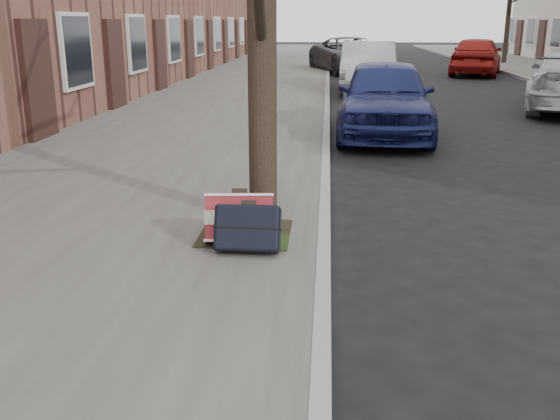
# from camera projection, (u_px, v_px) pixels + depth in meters

# --- Properties ---
(ground) EXTENTS (120.00, 120.00, 0.00)m
(ground) POSITION_uv_depth(u_px,v_px,m) (489.00, 307.00, 4.70)
(ground) COLOR black
(ground) RESTS_ON ground
(near_sidewalk) EXTENTS (5.00, 70.00, 0.12)m
(near_sidewalk) POSITION_uv_depth(u_px,v_px,m) (248.00, 88.00, 19.25)
(near_sidewalk) COLOR #67645D
(near_sidewalk) RESTS_ON ground
(dirt_patch) EXTENTS (0.85, 0.85, 0.02)m
(dirt_patch) POSITION_uv_depth(u_px,v_px,m) (245.00, 233.00, 5.95)
(dirt_patch) COLOR black
(dirt_patch) RESTS_ON near_sidewalk
(suitcase_red) EXTENTS (0.62, 0.37, 0.46)m
(suitcase_red) POSITION_uv_depth(u_px,v_px,m) (239.00, 219.00, 5.63)
(suitcase_red) COLOR maroon
(suitcase_red) RESTS_ON near_sidewalk
(suitcase_navy) EXTENTS (0.58, 0.34, 0.45)m
(suitcase_navy) POSITION_uv_depth(u_px,v_px,m) (248.00, 228.00, 5.42)
(suitcase_navy) COLOR black
(suitcase_navy) RESTS_ON near_sidewalk
(car_near_front) EXTENTS (1.91, 4.25, 1.42)m
(car_near_front) POSITION_uv_depth(u_px,v_px,m) (385.00, 97.00, 11.49)
(car_near_front) COLOR navy
(car_near_front) RESTS_ON ground
(car_near_mid) EXTENTS (1.77, 4.54, 1.47)m
(car_near_mid) POSITION_uv_depth(u_px,v_px,m) (368.00, 67.00, 18.68)
(car_near_mid) COLOR #B2B6BA
(car_near_mid) RESTS_ON ground
(car_near_back) EXTENTS (3.77, 5.59, 1.42)m
(car_near_back) POSITION_uv_depth(u_px,v_px,m) (351.00, 55.00, 25.44)
(car_near_back) COLOR #3F3E44
(car_near_back) RESTS_ON ground
(car_far_back) EXTENTS (2.96, 4.75, 1.51)m
(car_far_back) POSITION_uv_depth(u_px,v_px,m) (476.00, 55.00, 24.37)
(car_far_back) COLOR maroon
(car_far_back) RESTS_ON ground
(tree_far_c) EXTENTS (0.22, 0.22, 5.09)m
(tree_far_c) POSITION_uv_depth(u_px,v_px,m) (509.00, 7.00, 29.31)
(tree_far_c) COLOR black
(tree_far_c) RESTS_ON far_sidewalk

